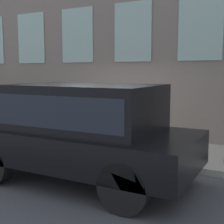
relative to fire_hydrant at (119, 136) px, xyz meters
name	(u,v)px	position (x,y,z in m)	size (l,w,h in m)	color
ground_plane	(92,158)	(-0.40, 0.51, -0.53)	(80.00, 80.00, 0.00)	#47474C
sidewalk	(115,146)	(0.77, 0.51, -0.47)	(2.34, 60.00, 0.13)	#A8A093
fire_hydrant	(119,136)	(0.00, 0.00, 0.00)	(0.27, 0.40, 0.78)	red
person	(106,114)	(0.43, 0.59, 0.45)	(0.34, 0.23, 1.42)	#232328
parked_truck_black_near	(83,126)	(-1.81, -0.16, 0.53)	(2.04, 4.37, 1.85)	black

